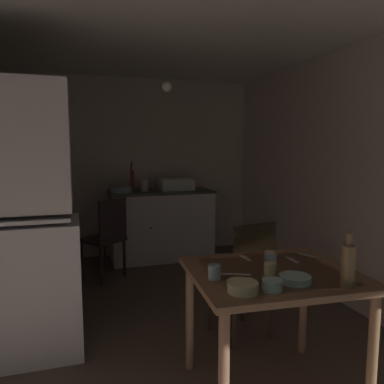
{
  "coord_description": "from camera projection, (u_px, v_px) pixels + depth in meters",
  "views": [
    {
      "loc": [
        -0.66,
        -2.97,
        1.51
      ],
      "look_at": [
        0.26,
        -0.02,
        1.13
      ],
      "focal_mm": 34.86,
      "sensor_mm": 36.0,
      "label": 1
    }
  ],
  "objects": [
    {
      "name": "ground_plane",
      "position": [
        163.0,
        323.0,
        3.19
      ],
      "size": [
        5.39,
        5.39,
        0.0
      ],
      "primitive_type": "plane",
      "color": "brown"
    },
    {
      "name": "wall_back",
      "position": [
        126.0,
        168.0,
        5.17
      ],
      "size": [
        3.62,
        0.1,
        2.43
      ],
      "primitive_type": "cube",
      "color": "beige",
      "rests_on": "ground"
    },
    {
      "name": "wall_right",
      "position": [
        345.0,
        177.0,
        3.58
      ],
      "size": [
        0.1,
        4.49,
        2.43
      ],
      "primitive_type": "cube",
      "color": "beige",
      "rests_on": "ground"
    },
    {
      "name": "ceiling_slab",
      "position": [
        160.0,
        20.0,
        2.89
      ],
      "size": [
        3.62,
        4.49,
        0.1
      ],
      "primitive_type": "cube",
      "color": "silver"
    },
    {
      "name": "counter_cabinet",
      "position": [
        161.0,
        224.0,
        5.03
      ],
      "size": [
        1.36,
        0.64,
        0.93
      ],
      "color": "silver",
      "rests_on": "ground"
    },
    {
      "name": "sink_basin",
      "position": [
        176.0,
        184.0,
        5.03
      ],
      "size": [
        0.44,
        0.34,
        0.15
      ],
      "color": "white",
      "rests_on": "counter_cabinet"
    },
    {
      "name": "hand_pump",
      "position": [
        132.0,
        178.0,
        4.89
      ],
      "size": [
        0.05,
        0.27,
        0.39
      ],
      "color": "maroon",
      "rests_on": "counter_cabinet"
    },
    {
      "name": "mixing_bowl_counter",
      "position": [
        121.0,
        190.0,
        4.77
      ],
      "size": [
        0.27,
        0.27,
        0.07
      ],
      "primitive_type": "cylinder",
      "color": "#9EB2C6",
      "rests_on": "counter_cabinet"
    },
    {
      "name": "stoneware_crock",
      "position": [
        144.0,
        185.0,
        4.89
      ],
      "size": [
        0.1,
        0.1,
        0.15
      ],
      "primitive_type": "cylinder",
      "color": "beige",
      "rests_on": "counter_cabinet"
    },
    {
      "name": "dining_table",
      "position": [
        273.0,
        288.0,
        2.23
      ],
      "size": [
        1.02,
        0.89,
        0.77
      ],
      "color": "brown",
      "rests_on": "ground"
    },
    {
      "name": "chair_far_side",
      "position": [
        245.0,
        277.0,
        2.91
      ],
      "size": [
        0.48,
        0.48,
        0.93
      ],
      "color": "#37271C",
      "rests_on": "ground"
    },
    {
      "name": "chair_by_counter",
      "position": [
        106.0,
        236.0,
        4.23
      ],
      "size": [
        0.56,
        0.56,
        0.93
      ],
      "color": "#322524",
      "rests_on": "ground"
    },
    {
      "name": "serving_bowl_wide",
      "position": [
        272.0,
        285.0,
        1.92
      ],
      "size": [
        0.11,
        0.11,
        0.06
      ],
      "primitive_type": "cylinder",
      "color": "#ADD1C1",
      "rests_on": "dining_table"
    },
    {
      "name": "soup_bowl_small",
      "position": [
        243.0,
        287.0,
        1.9
      ],
      "size": [
        0.16,
        0.16,
        0.05
      ],
      "primitive_type": "cylinder",
      "color": "beige",
      "rests_on": "dining_table"
    },
    {
      "name": "sauce_dish",
      "position": [
        295.0,
        279.0,
        2.03
      ],
      "size": [
        0.17,
        0.17,
        0.04
      ],
      "primitive_type": "cylinder",
      "color": "#ADD1C1",
      "rests_on": "dining_table"
    },
    {
      "name": "mug_tall",
      "position": [
        271.0,
        261.0,
        2.27
      ],
      "size": [
        0.07,
        0.07,
        0.08
      ],
      "primitive_type": "cylinder",
      "color": "#9EB2C6",
      "rests_on": "dining_table"
    },
    {
      "name": "teacup_mint",
      "position": [
        214.0,
        272.0,
        2.08
      ],
      "size": [
        0.07,
        0.07,
        0.08
      ],
      "primitive_type": "cylinder",
      "color": "#9EB2C6",
      "rests_on": "dining_table"
    },
    {
      "name": "mug_dark",
      "position": [
        270.0,
        269.0,
        2.15
      ],
      "size": [
        0.07,
        0.07,
        0.07
      ],
      "primitive_type": "cylinder",
      "color": "beige",
      "rests_on": "dining_table"
    },
    {
      "name": "teacup_cream",
      "position": [
        270.0,
        256.0,
        2.43
      ],
      "size": [
        0.07,
        0.07,
        0.06
      ],
      "primitive_type": "cylinder",
      "color": "tan",
      "rests_on": "dining_table"
    },
    {
      "name": "glass_bottle",
      "position": [
        348.0,
        265.0,
        1.95
      ],
      "size": [
        0.07,
        0.07,
        0.29
      ],
      "color": "olive",
      "rests_on": "dining_table"
    },
    {
      "name": "table_knife",
      "position": [
        234.0,
        274.0,
        2.16
      ],
      "size": [
        0.18,
        0.08,
        0.0
      ],
      "primitive_type": "cube",
      "rotation": [
        0.0,
        0.0,
        2.76
      ],
      "color": "silver",
      "rests_on": "dining_table"
    },
    {
      "name": "teaspoon_near_bowl",
      "position": [
        309.0,
        255.0,
        2.53
      ],
      "size": [
        0.09,
        0.15,
        0.0
      ],
      "primitive_type": "cube",
      "rotation": [
        0.0,
        0.0,
        5.18
      ],
      "color": "beige",
      "rests_on": "dining_table"
    },
    {
      "name": "teaspoon_by_cup",
      "position": [
        246.0,
        258.0,
        2.47
      ],
      "size": [
        0.03,
        0.13,
        0.0
      ],
      "primitive_type": "cube",
      "rotation": [
        0.0,
        0.0,
        1.62
      ],
      "color": "beige",
      "rests_on": "dining_table"
    },
    {
      "name": "serving_spoon",
      "position": [
        292.0,
        260.0,
        2.44
      ],
      "size": [
        0.02,
        0.14,
        0.0
      ],
      "primitive_type": "cube",
      "rotation": [
        0.0,
        0.0,
        4.71
      ],
      "color": "beige",
      "rests_on": "dining_table"
    },
    {
      "name": "pendant_bulb",
      "position": [
        167.0,
        87.0,
        3.06
      ],
      "size": [
        0.08,
        0.08,
        0.08
      ],
      "primitive_type": "sphere",
      "color": "#F9EFCC"
    }
  ]
}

